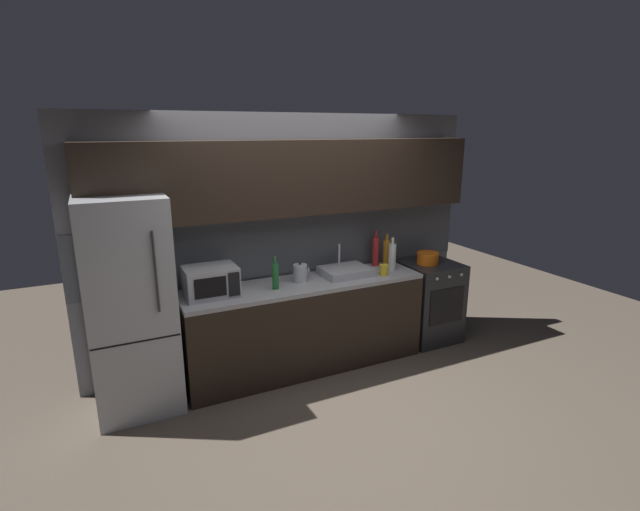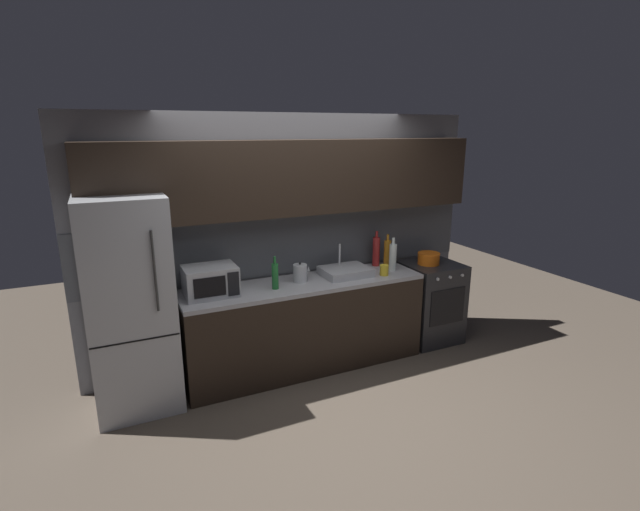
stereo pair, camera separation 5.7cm
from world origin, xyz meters
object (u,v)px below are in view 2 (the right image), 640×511
at_px(wine_bottle_green, 275,276).
at_px(wine_bottle_clear, 393,257).
at_px(wine_bottle_red, 376,251).
at_px(oven_range, 430,301).
at_px(refrigerator, 130,305).
at_px(kettle, 300,273).
at_px(mug_yellow, 384,270).
at_px(microwave, 210,281).
at_px(wine_bottle_amber, 387,253).
at_px(cooking_pot, 429,258).

height_order(wine_bottle_green, wine_bottle_clear, wine_bottle_clear).
bearing_deg(wine_bottle_red, oven_range, -18.49).
bearing_deg(wine_bottle_clear, refrigerator, 179.56).
xyz_separation_m(kettle, wine_bottle_clear, (1.03, -0.06, 0.06)).
bearing_deg(wine_bottle_red, mug_yellow, -108.17).
relative_size(oven_range, wine_bottle_clear, 2.57).
relative_size(refrigerator, kettle, 9.35).
relative_size(microwave, wine_bottle_amber, 1.31).
xyz_separation_m(wine_bottle_clear, mug_yellow, (-0.18, -0.12, -0.09)).
bearing_deg(microwave, cooking_pot, -0.44).
bearing_deg(wine_bottle_clear, kettle, 176.87).
relative_size(wine_bottle_green, wine_bottle_clear, 0.89).
height_order(wine_bottle_green, wine_bottle_amber, wine_bottle_amber).
relative_size(kettle, wine_bottle_red, 0.51).
bearing_deg(mug_yellow, wine_bottle_green, 176.26).
height_order(refrigerator, wine_bottle_clear, refrigerator).
height_order(wine_bottle_red, wine_bottle_amber, wine_bottle_red).
relative_size(wine_bottle_red, mug_yellow, 3.52).
distance_m(wine_bottle_red, mug_yellow, 0.37).
bearing_deg(wine_bottle_clear, mug_yellow, -146.56).
bearing_deg(wine_bottle_clear, cooking_pot, 2.32).
relative_size(refrigerator, wine_bottle_clear, 5.26).
relative_size(wine_bottle_clear, wine_bottle_amber, 1.00).
distance_m(kettle, wine_bottle_red, 0.98).
bearing_deg(cooking_pot, mug_yellow, -168.30).
bearing_deg(wine_bottle_clear, microwave, 178.86).
height_order(microwave, wine_bottle_red, wine_bottle_red).
bearing_deg(oven_range, cooking_pot, 178.44).
xyz_separation_m(wine_bottle_amber, mug_yellow, (-0.21, -0.28, -0.09)).
xyz_separation_m(refrigerator, wine_bottle_red, (2.53, 0.20, 0.14)).
distance_m(microwave, wine_bottle_red, 1.85).
height_order(kettle, mug_yellow, kettle).
distance_m(oven_range, microwave, 2.52).
distance_m(wine_bottle_amber, mug_yellow, 0.36).
bearing_deg(cooking_pot, wine_bottle_amber, 162.87).
relative_size(microwave, wine_bottle_red, 1.20).
bearing_deg(wine_bottle_red, wine_bottle_green, -168.16).
xyz_separation_m(microwave, cooking_pot, (2.40, -0.02, -0.07)).
xyz_separation_m(refrigerator, kettle, (1.56, 0.04, 0.07)).
height_order(refrigerator, kettle, refrigerator).
bearing_deg(wine_bottle_green, refrigerator, 177.15).
bearing_deg(wine_bottle_green, wine_bottle_red, 11.84).
bearing_deg(mug_yellow, cooking_pot, 11.70).
bearing_deg(refrigerator, mug_yellow, -3.28).
relative_size(wine_bottle_green, cooking_pot, 1.28).
bearing_deg(mug_yellow, wine_bottle_red, 71.83).
bearing_deg(kettle, refrigerator, -178.65).
bearing_deg(wine_bottle_amber, microwave, -176.44).
distance_m(refrigerator, cooking_pot, 3.08).
bearing_deg(mug_yellow, wine_bottle_clear, 33.44).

